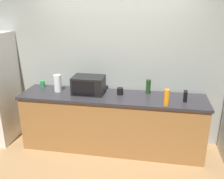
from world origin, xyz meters
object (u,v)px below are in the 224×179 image
(microwave, at_px, (89,85))
(bottle_dish_soap, at_px, (167,97))
(bottle_wine, at_px, (148,87))
(mug_black, at_px, (120,91))
(paper_towel_roll, at_px, (58,83))
(mug_green, at_px, (43,84))
(cordless_phone, at_px, (185,96))

(microwave, xyz_separation_m, bottle_dish_soap, (1.18, -0.28, -0.02))
(bottle_wine, bearing_deg, mug_black, -163.65)
(microwave, relative_size, mug_black, 4.50)
(microwave, bearing_deg, bottle_wine, 9.13)
(paper_towel_roll, bearing_deg, microwave, -0.25)
(bottle_dish_soap, relative_size, mug_black, 2.18)
(mug_black, relative_size, mug_green, 0.98)
(cordless_phone, xyz_separation_m, bottle_wine, (-0.53, 0.22, 0.04))
(mug_green, bearing_deg, mug_black, -5.49)
(microwave, height_order, cordless_phone, microwave)
(bottle_dish_soap, height_order, mug_green, bottle_dish_soap)
(cordless_phone, xyz_separation_m, mug_green, (-2.28, 0.23, -0.02))
(microwave, distance_m, bottle_dish_soap, 1.21)
(mug_black, bearing_deg, bottle_wine, 16.35)
(cordless_phone, height_order, bottle_wine, bottle_wine)
(paper_towel_roll, relative_size, mug_black, 2.53)
(microwave, bearing_deg, paper_towel_roll, 179.75)
(paper_towel_roll, relative_size, bottle_dish_soap, 1.16)
(bottle_dish_soap, bearing_deg, bottle_wine, 121.63)
(microwave, xyz_separation_m, paper_towel_roll, (-0.50, 0.00, 0.00))
(bottle_wine, bearing_deg, bottle_dish_soap, -58.37)
(microwave, xyz_separation_m, cordless_phone, (1.45, -0.07, -0.06))
(cordless_phone, bearing_deg, mug_black, 177.63)
(cordless_phone, height_order, bottle_dish_soap, bottle_dish_soap)
(bottle_dish_soap, bearing_deg, cordless_phone, 37.17)
(cordless_phone, xyz_separation_m, mug_black, (-0.96, 0.10, -0.02))
(microwave, relative_size, bottle_dish_soap, 2.07)
(mug_black, bearing_deg, bottle_dish_soap, -23.93)
(bottle_dish_soap, distance_m, mug_green, 2.06)
(paper_towel_roll, distance_m, bottle_wine, 1.43)
(paper_towel_roll, height_order, mug_black, paper_towel_roll)
(paper_towel_roll, xyz_separation_m, bottle_wine, (1.42, 0.14, -0.02))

